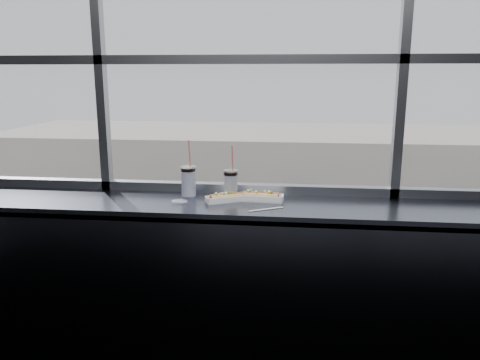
# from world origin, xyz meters

# --- Properties ---
(wall_back_lower) EXTENTS (6.00, 0.00, 6.00)m
(wall_back_lower) POSITION_xyz_m (0.00, 1.50, 0.55)
(wall_back_lower) COLOR black
(wall_back_lower) RESTS_ON ground
(window_glass) EXTENTS (6.00, 0.00, 6.00)m
(window_glass) POSITION_xyz_m (0.00, 1.52, 2.30)
(window_glass) COLOR silver
(window_glass) RESTS_ON ground
(window_mullions) EXTENTS (6.00, 0.08, 2.40)m
(window_mullions) POSITION_xyz_m (0.00, 1.50, 2.30)
(window_mullions) COLOR gray
(window_mullions) RESTS_ON ground
(counter) EXTENTS (6.00, 0.55, 0.06)m
(counter) POSITION_xyz_m (0.00, 1.23, 1.07)
(counter) COLOR #555A69
(counter) RESTS_ON ground
(counter_fascia) EXTENTS (6.00, 0.04, 1.04)m
(counter_fascia) POSITION_xyz_m (0.00, 0.97, 0.55)
(counter_fascia) COLOR #555A69
(counter_fascia) RESTS_ON ground
(hotdog_tray_left) EXTENTS (0.28, 0.19, 0.07)m
(hotdog_tray_left) POSITION_xyz_m (-0.10, 1.24, 1.13)
(hotdog_tray_left) COLOR white
(hotdog_tray_left) RESTS_ON counter
(hotdog_tray_right) EXTENTS (0.29, 0.11, 0.07)m
(hotdog_tray_right) POSITION_xyz_m (0.12, 1.29, 1.13)
(hotdog_tray_right) COLOR white
(hotdog_tray_right) RESTS_ON counter
(soda_cup_left) EXTENTS (0.10, 0.10, 0.38)m
(soda_cup_left) POSITION_xyz_m (-0.38, 1.37, 1.21)
(soda_cup_left) COLOR white
(soda_cup_left) RESTS_ON counter
(soda_cup_right) EXTENTS (0.10, 0.10, 0.36)m
(soda_cup_right) POSITION_xyz_m (-0.08, 1.33, 1.20)
(soda_cup_right) COLOR white
(soda_cup_right) RESTS_ON counter
(loose_straw) EXTENTS (0.20, 0.12, 0.01)m
(loose_straw) POSITION_xyz_m (0.17, 1.08, 1.10)
(loose_straw) COLOR white
(loose_straw) RESTS_ON counter
(wrapper) EXTENTS (0.10, 0.07, 0.03)m
(wrapper) POSITION_xyz_m (-0.39, 1.17, 1.11)
(wrapper) COLOR silver
(wrapper) RESTS_ON counter
(plaza_ground) EXTENTS (120.00, 120.00, 0.00)m
(plaza_ground) POSITION_xyz_m (0.00, 45.00, -11.00)
(plaza_ground) COLOR beige
(plaza_ground) RESTS_ON ground
(street_asphalt) EXTENTS (80.00, 10.00, 0.06)m
(street_asphalt) POSITION_xyz_m (0.00, 21.50, -10.97)
(street_asphalt) COLOR black
(street_asphalt) RESTS_ON plaza_ground
(far_sidewalk) EXTENTS (80.00, 6.00, 0.04)m
(far_sidewalk) POSITION_xyz_m (0.00, 29.50, -10.98)
(far_sidewalk) COLOR beige
(far_sidewalk) RESTS_ON plaza_ground
(far_building) EXTENTS (50.00, 14.00, 8.00)m
(far_building) POSITION_xyz_m (0.00, 39.50, -7.00)
(far_building) COLOR #B5A99F
(far_building) RESTS_ON plaza_ground
(car_near_b) EXTENTS (3.64, 7.23, 2.32)m
(car_near_b) POSITION_xyz_m (-8.18, 17.50, -9.78)
(car_near_b) COLOR black
(car_near_b) RESTS_ON street_asphalt
(car_far_b) EXTENTS (2.46, 5.80, 1.93)m
(car_far_b) POSITION_xyz_m (3.16, 25.50, -9.98)
(car_far_b) COLOR #5B1812
(car_far_b) RESTS_ON street_asphalt
(car_near_c) EXTENTS (3.18, 6.96, 2.28)m
(car_near_c) POSITION_xyz_m (-0.85, 17.50, -9.80)
(car_near_c) COLOR maroon
(car_near_c) RESTS_ON street_asphalt
(pedestrian_a) EXTENTS (0.92, 0.69, 2.08)m
(pedestrian_a) POSITION_xyz_m (-5.29, 29.95, -9.92)
(pedestrian_a) COLOR #66605B
(pedestrian_a) RESTS_ON far_sidewalk
(pedestrian_d) EXTENTS (0.88, 0.66, 1.97)m
(pedestrian_d) POSITION_xyz_m (7.51, 29.61, -9.97)
(pedestrian_d) COLOR #66605B
(pedestrian_d) RESTS_ON far_sidewalk
(pedestrian_b) EXTENTS (0.64, 0.85, 1.92)m
(pedestrian_b) POSITION_xyz_m (-0.06, 28.88, -10.00)
(pedestrian_b) COLOR #66605B
(pedestrian_b) RESTS_ON far_sidewalk
(tree_left) EXTENTS (2.96, 2.96, 4.62)m
(tree_left) POSITION_xyz_m (-8.25, 29.50, -7.87)
(tree_left) COLOR #47382B
(tree_left) RESTS_ON far_sidewalk
(tree_center) EXTENTS (3.05, 3.05, 4.76)m
(tree_center) POSITION_xyz_m (1.23, 29.50, -7.77)
(tree_center) COLOR #47382B
(tree_center) RESTS_ON far_sidewalk
(tree_right) EXTENTS (3.14, 3.14, 4.91)m
(tree_right) POSITION_xyz_m (12.14, 29.50, -7.67)
(tree_right) COLOR #47382B
(tree_right) RESTS_ON far_sidewalk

